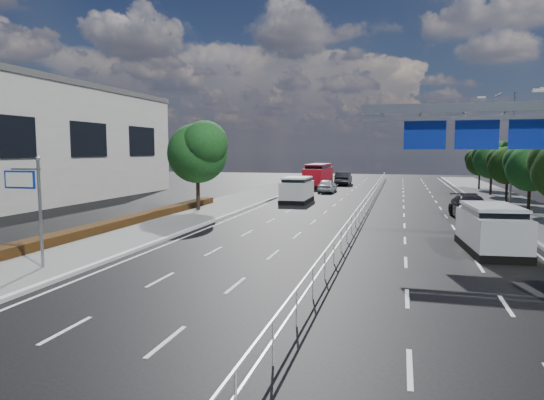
% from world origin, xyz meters
% --- Properties ---
extents(ground, '(160.00, 160.00, 0.00)m').
position_xyz_m(ground, '(0.00, 0.00, 0.00)').
color(ground, black).
rests_on(ground, ground).
extents(sidewalk_near, '(5.00, 140.00, 0.14)m').
position_xyz_m(sidewalk_near, '(-11.50, 0.00, 0.07)').
color(sidewalk_near, slate).
rests_on(sidewalk_near, ground).
extents(kerb_near, '(0.25, 140.00, 0.15)m').
position_xyz_m(kerb_near, '(-9.00, 0.00, 0.07)').
color(kerb_near, silver).
rests_on(kerb_near, ground).
extents(median_fence, '(0.05, 85.00, 1.02)m').
position_xyz_m(median_fence, '(0.00, 22.50, 0.53)').
color(median_fence, silver).
rests_on(median_fence, ground).
extents(hedge_near, '(1.00, 36.00, 0.44)m').
position_xyz_m(hedge_near, '(-13.30, 5.00, 0.36)').
color(hedge_near, black).
rests_on(hedge_near, sidewalk_near).
extents(toilet_sign, '(1.62, 0.18, 4.34)m').
position_xyz_m(toilet_sign, '(-10.95, 0.00, 2.94)').
color(toilet_sign, gray).
rests_on(toilet_sign, ground).
extents(overhead_gantry, '(10.24, 0.38, 7.45)m').
position_xyz_m(overhead_gantry, '(6.74, 10.05, 5.61)').
color(overhead_gantry, gray).
rests_on(overhead_gantry, ground).
extents(streetlight_far, '(2.78, 2.40, 9.00)m').
position_xyz_m(streetlight_far, '(10.50, 26.00, 5.21)').
color(streetlight_far, gray).
rests_on(streetlight_far, ground).
extents(near_tree_back, '(4.84, 4.51, 6.69)m').
position_xyz_m(near_tree_back, '(-11.94, 17.97, 4.61)').
color(near_tree_back, black).
rests_on(near_tree_back, ground).
extents(far_tree_e, '(3.63, 3.38, 5.13)m').
position_xyz_m(far_tree_e, '(11.25, 21.98, 3.56)').
color(far_tree_e, black).
rests_on(far_tree_e, ground).
extents(far_tree_f, '(3.52, 3.28, 5.02)m').
position_xyz_m(far_tree_f, '(11.24, 29.48, 3.49)').
color(far_tree_f, black).
rests_on(far_tree_f, ground).
extents(far_tree_g, '(3.96, 3.69, 5.45)m').
position_xyz_m(far_tree_g, '(11.25, 36.98, 3.75)').
color(far_tree_g, black).
rests_on(far_tree_g, ground).
extents(far_tree_h, '(3.41, 3.18, 4.91)m').
position_xyz_m(far_tree_h, '(11.24, 44.48, 3.42)').
color(far_tree_h, black).
rests_on(far_tree_h, ground).
extents(white_minivan, '(2.25, 5.14, 2.23)m').
position_xyz_m(white_minivan, '(-6.29, 26.46, 1.09)').
color(white_minivan, black).
rests_on(white_minivan, ground).
extents(red_bus, '(2.40, 9.64, 2.87)m').
position_xyz_m(red_bus, '(-7.50, 45.11, 1.50)').
color(red_bus, black).
rests_on(red_bus, ground).
extents(near_car_silver, '(1.75, 4.26, 1.45)m').
position_xyz_m(near_car_silver, '(-5.22, 37.29, 0.72)').
color(near_car_silver, '#ADB0B5').
rests_on(near_car_silver, ground).
extents(near_car_dark, '(1.87, 5.24, 1.72)m').
position_xyz_m(near_car_dark, '(-4.84, 49.22, 0.86)').
color(near_car_dark, black).
rests_on(near_car_dark, ground).
extents(silver_minivan, '(2.59, 5.27, 2.12)m').
position_xyz_m(silver_minivan, '(6.50, 8.09, 1.04)').
color(silver_minivan, black).
rests_on(silver_minivan, ground).
extents(parked_car_teal, '(2.31, 4.54, 1.23)m').
position_xyz_m(parked_car_teal, '(7.48, 19.50, 0.61)').
color(parked_car_teal, '#1C7E7C').
rests_on(parked_car_teal, ground).
extents(parked_car_dark, '(2.56, 5.56, 1.57)m').
position_xyz_m(parked_car_dark, '(7.02, 19.00, 0.79)').
color(parked_car_dark, black).
rests_on(parked_car_dark, ground).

